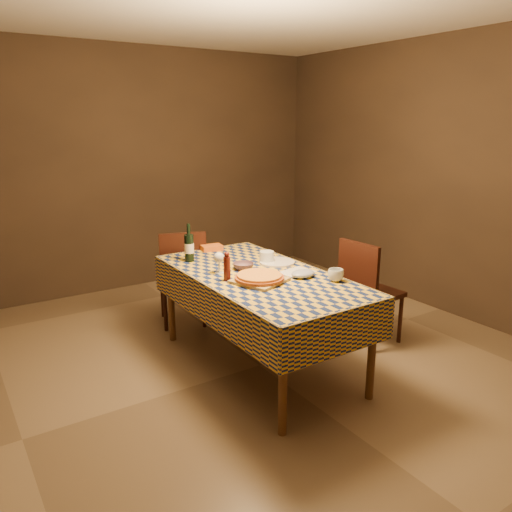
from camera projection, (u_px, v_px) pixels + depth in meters
name	position (u px, v px, depth m)	size (l,w,h in m)	color
room	(260.00, 198.00, 3.64)	(5.00, 5.10, 2.70)	brown
dining_table	(260.00, 283.00, 3.82)	(0.94, 1.84, 0.77)	brown
cutting_board	(259.00, 280.00, 3.61)	(0.33, 0.33, 0.02)	tan
pizza	(259.00, 277.00, 3.60)	(0.37, 0.37, 0.04)	#954218
pepper_mill	(227.00, 267.00, 3.62)	(0.06, 0.06, 0.22)	#501612
bowl	(243.00, 266.00, 3.91)	(0.16, 0.16, 0.05)	#644854
wine_glass	(219.00, 258.00, 3.79)	(0.08, 0.08, 0.17)	silver
wine_bottle	(189.00, 247.00, 4.11)	(0.10, 0.10, 0.32)	black
deli_tub	(267.00, 257.00, 4.08)	(0.12, 0.12, 0.10)	silver
takeout_container	(212.00, 248.00, 4.49)	(0.18, 0.13, 0.05)	#CD5F1B
white_plate	(277.00, 262.00, 4.08)	(0.29, 0.29, 0.02)	silver
tumbler	(336.00, 275.00, 3.62)	(0.12, 0.12, 0.09)	silver
flour_patch	(297.00, 272.00, 3.84)	(0.25, 0.20, 0.00)	silver
flour_bag	(303.00, 274.00, 3.71)	(0.19, 0.14, 0.06)	#8F9CB8
chair_far	(182.00, 273.00, 4.66)	(0.54, 0.54, 0.93)	black
chair_right	(366.00, 287.00, 4.27)	(0.45, 0.45, 0.93)	black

